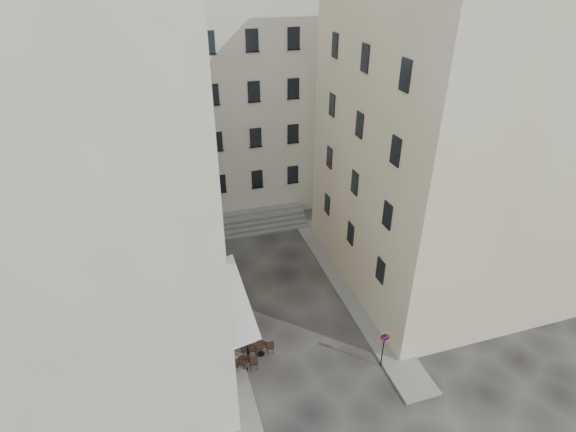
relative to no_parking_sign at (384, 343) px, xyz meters
name	(u,v)px	position (x,y,z in m)	size (l,w,h in m)	color
ground	(300,335)	(-3.44, 3.41, -1.68)	(90.00, 90.00, 0.00)	black
sidewalk_left	(211,305)	(-7.94, 7.41, -1.62)	(2.00, 22.00, 0.12)	slate
sidewalk_right	(350,288)	(1.06, 6.41, -1.62)	(2.00, 18.00, 0.12)	slate
building_left	(65,174)	(-13.94, 6.41, 8.63)	(12.20, 16.20, 20.60)	#BCB2A1
building_right	(450,143)	(7.06, 6.91, 7.63)	(12.20, 14.20, 18.60)	#BBB18B
building_back	(217,93)	(-4.44, 22.41, 7.63)	(18.20, 10.20, 18.60)	#BCB2A1
cafe_storefront	(220,314)	(-7.75, 4.41, 0.20)	(1.74, 7.30, 3.50)	#460A0C
stone_steps	(251,223)	(-3.44, 15.98, -1.28)	(9.00, 3.15, 0.80)	#595755
bollard_near	(248,354)	(-6.69, 2.41, -1.15)	(0.12, 0.12, 0.98)	black
bollard_mid	(235,311)	(-6.69, 5.91, -1.15)	(0.12, 0.12, 0.98)	black
bollard_far	(225,277)	(-6.69, 9.41, -1.15)	(0.12, 0.12, 0.98)	black
no_parking_sign	(384,343)	(0.00, 0.00, 0.00)	(0.52, 0.20, 2.37)	black
bistro_table_a	(244,363)	(-7.04, 1.86, -1.16)	(1.43, 0.67, 1.00)	black
bistro_table_b	(261,348)	(-5.91, 2.67, -1.19)	(1.36, 0.64, 0.96)	black
bistro_table_c	(243,318)	(-6.36, 5.29, -1.24)	(1.21, 0.57, 0.85)	black
bistro_table_d	(236,302)	(-6.48, 6.80, -1.21)	(1.29, 0.60, 0.91)	black
bistro_table_e	(231,292)	(-6.57, 7.79, -1.18)	(1.37, 0.64, 0.97)	black
pedestrian	(242,304)	(-6.20, 5.97, -0.77)	(0.66, 0.43, 1.81)	black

